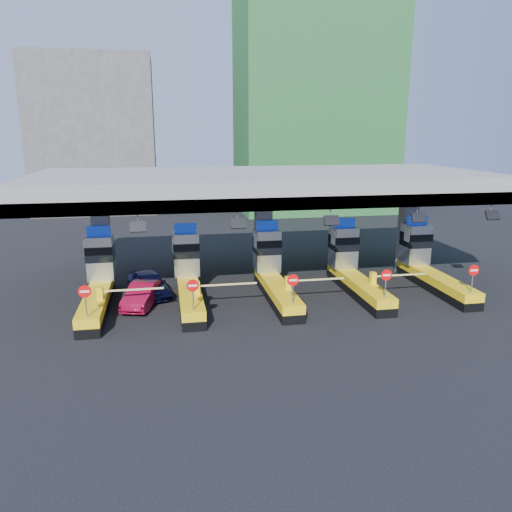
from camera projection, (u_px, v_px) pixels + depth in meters
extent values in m
plane|color=black|center=(273.00, 294.00, 29.91)|extent=(120.00, 120.00, 0.00)
cube|color=slate|center=(263.00, 184.00, 31.25)|extent=(28.00, 12.00, 1.50)
cube|color=#4C4C49|center=(285.00, 203.00, 25.91)|extent=(28.00, 0.60, 0.70)
cube|color=slate|center=(102.00, 245.00, 30.33)|extent=(1.00, 1.00, 5.50)
cube|color=slate|center=(263.00, 239.00, 32.10)|extent=(1.00, 1.00, 5.50)
cube|color=slate|center=(407.00, 233.00, 33.87)|extent=(1.00, 1.00, 5.50)
cylinder|color=slate|center=(138.00, 219.00, 24.73)|extent=(0.06, 0.06, 0.50)
cube|color=black|center=(138.00, 227.00, 24.63)|extent=(0.80, 0.38, 0.54)
cylinder|color=slate|center=(237.00, 216.00, 25.62)|extent=(0.06, 0.06, 0.50)
cube|color=black|center=(238.00, 224.00, 25.51)|extent=(0.80, 0.38, 0.54)
cylinder|color=slate|center=(330.00, 213.00, 26.50)|extent=(0.06, 0.06, 0.50)
cube|color=black|center=(331.00, 220.00, 26.39)|extent=(0.80, 0.38, 0.54)
cylinder|color=slate|center=(417.00, 211.00, 27.38)|extent=(0.06, 0.06, 0.50)
cube|color=black|center=(419.00, 218.00, 27.28)|extent=(0.80, 0.38, 0.54)
cylinder|color=slate|center=(491.00, 208.00, 28.18)|extent=(0.06, 0.06, 0.50)
cube|color=black|center=(493.00, 215.00, 28.07)|extent=(0.80, 0.38, 0.54)
cube|color=black|center=(97.00, 306.00, 27.12)|extent=(1.20, 8.00, 0.50)
cube|color=#E5B70C|center=(97.00, 297.00, 27.00)|extent=(1.20, 8.00, 0.50)
cube|color=#9EA3A8|center=(101.00, 257.00, 29.30)|extent=(1.50, 1.50, 2.60)
cube|color=black|center=(100.00, 252.00, 29.21)|extent=(1.56, 1.56, 0.90)
cube|color=#0C2DBF|center=(99.00, 231.00, 28.91)|extent=(1.30, 0.35, 0.55)
cube|color=white|center=(85.00, 247.00, 28.70)|extent=(0.06, 0.70, 0.90)
cylinder|color=slate|center=(86.00, 303.00, 23.35)|extent=(0.07, 0.07, 1.30)
cylinder|color=red|center=(85.00, 291.00, 23.18)|extent=(0.60, 0.04, 0.60)
cube|color=white|center=(85.00, 292.00, 23.15)|extent=(0.42, 0.02, 0.10)
cube|color=#E5B70C|center=(100.00, 293.00, 25.77)|extent=(0.30, 0.35, 0.70)
cube|color=white|center=(133.00, 290.00, 26.04)|extent=(3.20, 0.08, 0.08)
cube|color=black|center=(190.00, 300.00, 28.01)|extent=(1.20, 8.00, 0.50)
cube|color=#E5B70C|center=(190.00, 292.00, 27.89)|extent=(1.20, 8.00, 0.50)
cube|color=#9EA3A8|center=(186.00, 253.00, 30.18)|extent=(1.50, 1.50, 2.60)
cube|color=black|center=(186.00, 249.00, 30.09)|extent=(1.56, 1.56, 0.90)
cube|color=#0C2DBF|center=(185.00, 228.00, 29.80)|extent=(1.30, 0.35, 0.55)
cube|color=white|center=(172.00, 244.00, 29.58)|extent=(0.06, 0.70, 0.90)
cylinder|color=slate|center=(193.00, 297.00, 24.23)|extent=(0.07, 0.07, 1.30)
cylinder|color=red|center=(193.00, 286.00, 24.06)|extent=(0.60, 0.04, 0.60)
cube|color=white|center=(193.00, 286.00, 24.04)|extent=(0.42, 0.02, 0.10)
cube|color=#E5B70C|center=(197.00, 288.00, 26.66)|extent=(0.30, 0.35, 0.70)
cube|color=white|center=(228.00, 284.00, 26.93)|extent=(3.20, 0.08, 0.08)
cube|color=black|center=(277.00, 295.00, 28.89)|extent=(1.20, 8.00, 0.50)
cube|color=#E5B70C|center=(277.00, 287.00, 28.77)|extent=(1.20, 8.00, 0.50)
cube|color=#9EA3A8|center=(267.00, 250.00, 31.07)|extent=(1.50, 1.50, 2.60)
cube|color=black|center=(267.00, 245.00, 30.97)|extent=(1.56, 1.56, 0.90)
cube|color=#0C2DBF|center=(267.00, 225.00, 30.68)|extent=(1.30, 0.35, 0.55)
cube|color=white|center=(255.00, 241.00, 30.47)|extent=(0.06, 0.70, 0.90)
cylinder|color=slate|center=(293.00, 291.00, 25.12)|extent=(0.07, 0.07, 1.30)
cylinder|color=red|center=(293.00, 280.00, 24.94)|extent=(0.60, 0.04, 0.60)
cube|color=white|center=(293.00, 280.00, 24.92)|extent=(0.42, 0.02, 0.10)
cube|color=#E5B70C|center=(288.00, 283.00, 27.54)|extent=(0.30, 0.35, 0.70)
cube|color=white|center=(316.00, 280.00, 27.81)|extent=(3.20, 0.08, 0.08)
cube|color=black|center=(358.00, 290.00, 29.78)|extent=(1.20, 8.00, 0.50)
cube|color=#E5B70C|center=(359.00, 282.00, 29.65)|extent=(1.20, 8.00, 0.50)
cube|color=#9EA3A8|center=(343.00, 247.00, 31.95)|extent=(1.50, 1.50, 2.60)
cube|color=black|center=(344.00, 242.00, 31.86)|extent=(1.56, 1.56, 0.90)
cube|color=#0C2DBF|center=(344.00, 222.00, 31.57)|extent=(1.30, 0.35, 0.55)
cube|color=white|center=(333.00, 237.00, 31.35)|extent=(0.06, 0.70, 0.90)
cylinder|color=slate|center=(386.00, 286.00, 26.00)|extent=(0.07, 0.07, 1.30)
cylinder|color=red|center=(387.00, 275.00, 25.83)|extent=(0.60, 0.04, 0.60)
cube|color=white|center=(387.00, 275.00, 25.80)|extent=(0.42, 0.02, 0.10)
cube|color=#E5B70C|center=(373.00, 278.00, 28.43)|extent=(0.30, 0.35, 0.70)
cube|color=white|center=(400.00, 275.00, 28.69)|extent=(3.20, 0.08, 0.08)
cube|color=black|center=(435.00, 286.00, 30.66)|extent=(1.20, 8.00, 0.50)
cube|color=#E5B70C|center=(436.00, 278.00, 30.54)|extent=(1.20, 8.00, 0.50)
cube|color=#9EA3A8|center=(415.00, 244.00, 32.83)|extent=(1.50, 1.50, 2.60)
cube|color=black|center=(416.00, 239.00, 32.74)|extent=(1.56, 1.56, 0.90)
cube|color=#0C2DBF|center=(417.00, 220.00, 32.45)|extent=(1.30, 0.35, 0.55)
cube|color=white|center=(407.00, 235.00, 32.24)|extent=(0.06, 0.70, 0.90)
cylinder|color=slate|center=(472.00, 281.00, 26.89)|extent=(0.07, 0.07, 1.30)
cylinder|color=red|center=(474.00, 270.00, 26.71)|extent=(0.60, 0.04, 0.60)
cube|color=white|center=(474.00, 270.00, 26.69)|extent=(0.42, 0.02, 0.10)
cube|color=#E5B70C|center=(453.00, 274.00, 29.31)|extent=(0.30, 0.35, 0.70)
cube|color=white|center=(478.00, 271.00, 29.58)|extent=(3.20, 0.08, 0.08)
cube|color=#1E5926|center=(315.00, 92.00, 59.16)|extent=(18.00, 12.00, 28.00)
cube|color=#4C4C49|center=(95.00, 136.00, 59.59)|extent=(14.00, 10.00, 18.00)
imported|color=black|center=(149.00, 284.00, 29.52)|extent=(2.97, 4.53, 1.43)
imported|color=maroon|center=(142.00, 295.00, 27.76)|extent=(2.37, 4.15, 1.29)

